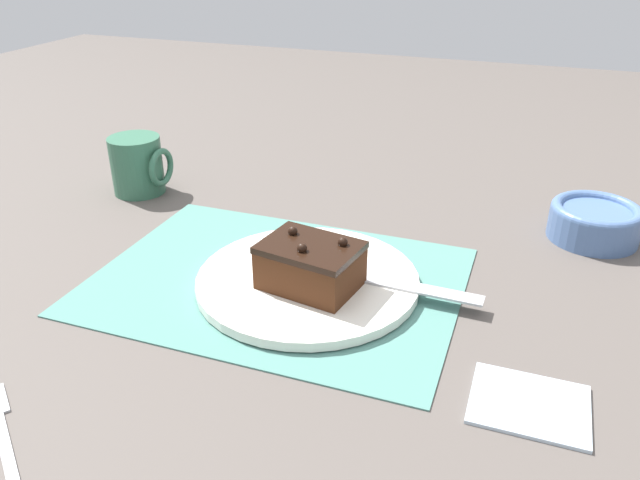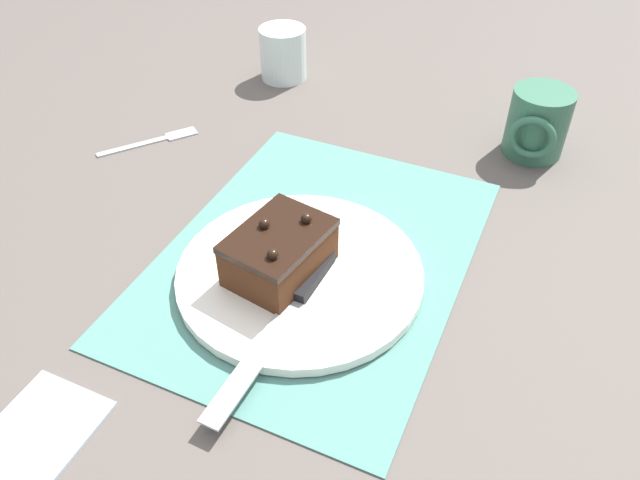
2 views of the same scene
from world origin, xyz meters
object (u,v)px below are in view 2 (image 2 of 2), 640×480
object	(u,v)px
chocolate_cake	(279,252)
dessert_fork	(157,140)
cake_plate	(301,274)
coffee_mug	(537,123)
drinking_glass	(283,54)
serving_knife	(295,301)

from	to	relation	value
chocolate_cake	dessert_fork	bearing A→B (deg)	-121.73
cake_plate	chocolate_cake	world-z (taller)	chocolate_cake
cake_plate	coffee_mug	distance (m)	0.42
chocolate_cake	drinking_glass	bearing A→B (deg)	-153.62
chocolate_cake	coffee_mug	size ratio (longest dim) A/B	1.32
cake_plate	chocolate_cake	distance (m)	0.04
cake_plate	coffee_mug	bearing A→B (deg)	153.10
cake_plate	drinking_glass	distance (m)	0.50
drinking_glass	coffee_mug	world-z (taller)	coffee_mug
cake_plate	dessert_fork	size ratio (longest dim) A/B	2.17
serving_knife	drinking_glass	distance (m)	0.56
drinking_glass	dessert_fork	distance (m)	0.28
drinking_glass	cake_plate	bearing A→B (deg)	28.94
chocolate_cake	drinking_glass	xyz separation A→B (m)	(-0.45, -0.22, -0.00)
cake_plate	coffee_mug	xyz separation A→B (m)	(-0.38, 0.19, 0.04)
serving_knife	coffee_mug	bearing A→B (deg)	-110.18
serving_knife	coffee_mug	size ratio (longest dim) A/B	2.56
cake_plate	serving_knife	size ratio (longest dim) A/B	1.14
coffee_mug	dessert_fork	distance (m)	0.55
chocolate_cake	drinking_glass	world-z (taller)	drinking_glass
drinking_glass	chocolate_cake	bearing A→B (deg)	26.38
dessert_fork	drinking_glass	bearing A→B (deg)	111.00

